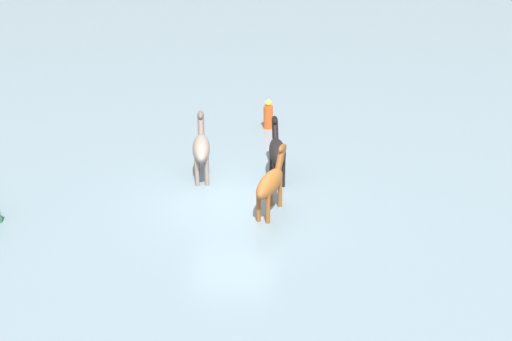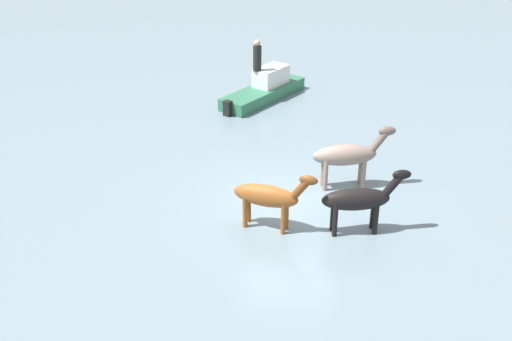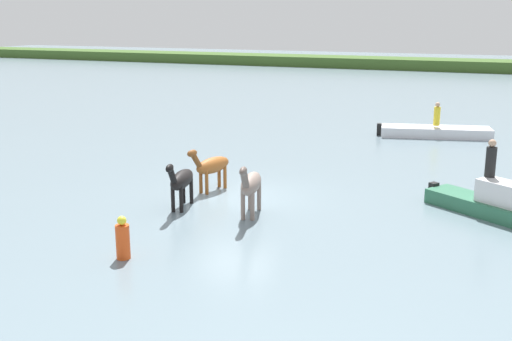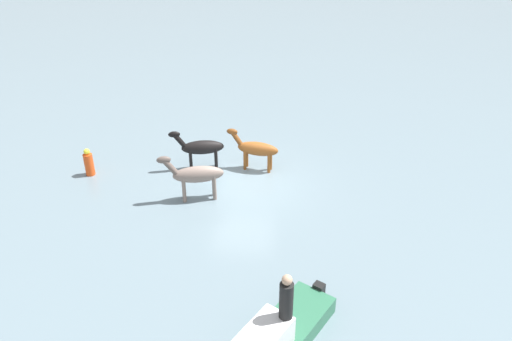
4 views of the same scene
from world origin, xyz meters
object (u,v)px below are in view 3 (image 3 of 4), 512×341
object	(u,v)px
horse_gray_outer	(251,184)
boat_launch_far	(435,133)
person_watcher_seated	(437,115)
horse_mid_herd	(181,180)
boat_skiff_near	(490,206)
horse_pinto_flank	(211,166)
buoy_channel_marker	(123,240)
person_spotter_bow	(491,160)

from	to	relation	value
horse_gray_outer	boat_launch_far	xyz separation A→B (m)	(3.57, 15.66, -0.82)
person_watcher_seated	horse_mid_herd	bearing A→B (deg)	-110.81
boat_skiff_near	person_watcher_seated	bearing A→B (deg)	137.01
horse_gray_outer	horse_pinto_flank	xyz separation A→B (m)	(-2.38, 2.03, -0.08)
person_watcher_seated	buoy_channel_marker	distance (m)	20.77
horse_mid_herd	buoy_channel_marker	bearing A→B (deg)	-0.68
person_spotter_bow	buoy_channel_marker	size ratio (longest dim) A/B	1.04
horse_mid_herd	boat_launch_far	world-z (taller)	horse_mid_herd
boat_skiff_near	person_spotter_bow	world-z (taller)	person_spotter_bow
horse_mid_herd	boat_skiff_near	world-z (taller)	horse_mid_herd
person_spotter_bow	horse_gray_outer	bearing A→B (deg)	-155.01
horse_pinto_flank	person_watcher_seated	distance (m)	14.79
horse_gray_outer	boat_launch_far	bearing A→B (deg)	155.22
horse_gray_outer	buoy_channel_marker	xyz separation A→B (m)	(-1.59, -4.55, -0.49)
horse_mid_herd	buoy_channel_marker	distance (m)	4.45
horse_pinto_flank	boat_skiff_near	xyz separation A→B (m)	(9.25, 0.86, -0.61)
horse_pinto_flank	person_spotter_bow	bearing A→B (deg)	110.44
horse_gray_outer	horse_mid_herd	distance (m)	2.36
person_watcher_seated	horse_pinto_flank	bearing A→B (deg)	-113.99
horse_mid_herd	person_watcher_seated	bearing A→B (deg)	148.68
horse_gray_outer	person_watcher_seated	xyz separation A→B (m)	(3.63, 15.53, 0.16)
person_spotter_bow	horse_mid_herd	bearing A→B (deg)	-159.86
horse_gray_outer	buoy_channel_marker	bearing A→B (deg)	-31.20
horse_gray_outer	boat_skiff_near	xyz separation A→B (m)	(6.87, 2.88, -0.69)
horse_gray_outer	buoy_channel_marker	size ratio (longest dim) A/B	2.06
horse_pinto_flank	person_spotter_bow	size ratio (longest dim) A/B	1.81
horse_gray_outer	horse_pinto_flank	size ratio (longest dim) A/B	1.09
horse_gray_outer	boat_skiff_near	size ratio (longest dim) A/B	0.58
horse_pinto_flank	buoy_channel_marker	xyz separation A→B (m)	(0.79, -6.58, -0.41)
boat_launch_far	buoy_channel_marker	distance (m)	20.86
buoy_channel_marker	horse_pinto_flank	bearing A→B (deg)	96.83
boat_launch_far	buoy_channel_marker	xyz separation A→B (m)	(-5.16, -20.21, 0.33)
horse_pinto_flank	person_watcher_seated	bearing A→B (deg)	169.42
boat_skiff_near	person_watcher_seated	size ratio (longest dim) A/B	3.38
person_spotter_bow	person_watcher_seated	bearing A→B (deg)	104.23
horse_gray_outer	boat_skiff_near	bearing A→B (deg)	100.84
horse_pinto_flank	boat_launch_far	world-z (taller)	horse_pinto_flank
horse_mid_herd	horse_pinto_flank	bearing A→B (deg)	170.34
horse_mid_herd	horse_gray_outer	bearing A→B (deg)	84.09
person_watcher_seated	buoy_channel_marker	xyz separation A→B (m)	(-5.22, -20.09, -0.65)
horse_gray_outer	horse_pinto_flank	distance (m)	3.13
person_watcher_seated	buoy_channel_marker	world-z (taller)	person_watcher_seated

